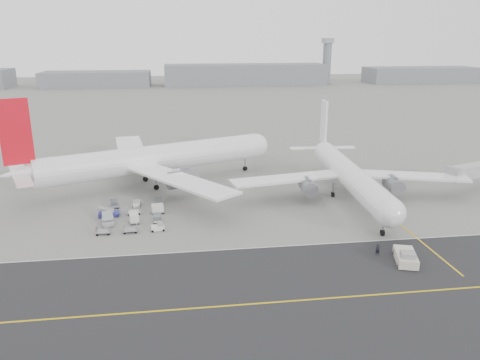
{
  "coord_description": "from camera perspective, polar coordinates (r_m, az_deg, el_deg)",
  "views": [
    {
      "loc": [
        -8.24,
        -67.87,
        31.38
      ],
      "look_at": [
        2.67,
        12.0,
        6.83
      ],
      "focal_mm": 35.0,
      "sensor_mm": 36.0,
      "label": 1
    }
  ],
  "objects": [
    {
      "name": "ground",
      "position": [
        75.23,
        -0.79,
        -7.72
      ],
      "size": [
        700.0,
        700.0,
        0.0
      ],
      "primitive_type": "plane",
      "color": "gray",
      "rests_on": "ground"
    },
    {
      "name": "taxiway",
      "position": [
        60.41,
        6.26,
        -14.46
      ],
      "size": [
        220.0,
        59.0,
        0.03
      ],
      "color": "#29292C",
      "rests_on": "ground"
    },
    {
      "name": "horizon_buildings",
      "position": [
        331.59,
        -1.14,
        11.51
      ],
      "size": [
        520.0,
        28.0,
        28.0
      ],
      "primitive_type": null,
      "color": "slate",
      "rests_on": "ground"
    },
    {
      "name": "control_tower",
      "position": [
        350.36,
        10.55,
        14.19
      ],
      "size": [
        7.0,
        7.0,
        31.25
      ],
      "color": "slate",
      "rests_on": "ground"
    },
    {
      "name": "airliner_a",
      "position": [
        104.07,
        -10.8,
        2.51
      ],
      "size": [
        57.3,
        56.11,
        20.82
      ],
      "rotation": [
        0.0,
        0.0,
        1.96
      ],
      "color": "white",
      "rests_on": "ground"
    },
    {
      "name": "airliner_b",
      "position": [
        97.37,
        13.07,
        0.72
      ],
      "size": [
        48.87,
        49.52,
        17.07
      ],
      "rotation": [
        0.0,
        0.0,
        -0.06
      ],
      "color": "white",
      "rests_on": "ground"
    },
    {
      "name": "pushback_tug",
      "position": [
        72.93,
        19.57,
        -8.83
      ],
      "size": [
        4.29,
        7.64,
        2.16
      ],
      "rotation": [
        0.0,
        0.0,
        -0.29
      ],
      "color": "beige",
      "rests_on": "ground"
    },
    {
      "name": "jet_bridge",
      "position": [
        111.21,
        26.89,
        0.95
      ],
      "size": [
        16.17,
        8.04,
        6.1
      ],
      "rotation": [
        0.0,
        0.0,
        0.33
      ],
      "color": "gray",
      "rests_on": "ground"
    },
    {
      "name": "gse_cluster",
      "position": [
        87.1,
        -12.8,
        -4.62
      ],
      "size": [
        17.81,
        21.19,
        1.84
      ],
      "primitive_type": null,
      "rotation": [
        0.0,
        0.0,
        0.08
      ],
      "color": "#9C9BA1",
      "rests_on": "ground"
    },
    {
      "name": "stray_dolly",
      "position": [
        88.39,
        17.85,
        -4.72
      ],
      "size": [
        1.47,
        2.35,
        1.44
      ],
      "primitive_type": null,
      "rotation": [
        0.0,
        0.0,
        -0.01
      ],
      "color": "silver",
      "rests_on": "ground"
    },
    {
      "name": "ground_crew_a",
      "position": [
        73.83,
        16.44,
        -8.16
      ],
      "size": [
        0.76,
        0.58,
        1.86
      ],
      "primitive_type": "imported",
      "rotation": [
        0.0,
        0.0,
        -0.21
      ],
      "color": "black",
      "rests_on": "ground"
    }
  ]
}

